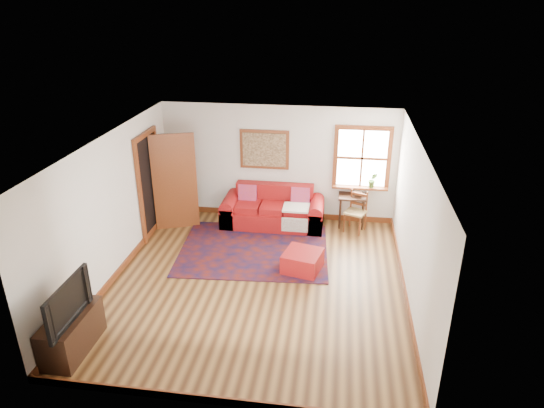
% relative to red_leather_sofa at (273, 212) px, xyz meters
% --- Properties ---
extents(ground, '(5.50, 5.50, 0.00)m').
position_rel_red_leather_sofa_xyz_m(ground, '(0.05, -2.33, -0.28)').
color(ground, '#462912').
rests_on(ground, ground).
extents(room_envelope, '(5.04, 5.54, 2.52)m').
position_rel_red_leather_sofa_xyz_m(room_envelope, '(0.05, -2.32, 1.37)').
color(room_envelope, silver).
rests_on(room_envelope, ground).
extents(window, '(1.18, 0.20, 1.38)m').
position_rel_red_leather_sofa_xyz_m(window, '(1.83, 0.37, 1.03)').
color(window, white).
rests_on(window, ground).
extents(doorway, '(0.89, 1.08, 2.14)m').
position_rel_red_leather_sofa_xyz_m(doorway, '(-2.15, -0.55, 0.79)').
color(doorway, black).
rests_on(doorway, ground).
extents(framed_artwork, '(1.05, 0.07, 0.85)m').
position_rel_red_leather_sofa_xyz_m(framed_artwork, '(-0.25, 0.38, 1.27)').
color(framed_artwork, brown).
rests_on(framed_artwork, ground).
extents(persian_rug, '(2.98, 2.45, 0.02)m').
position_rel_red_leather_sofa_xyz_m(persian_rug, '(-0.21, -1.19, -0.27)').
color(persian_rug, '#53130B').
rests_on(persian_rug, ground).
extents(red_leather_sofa, '(2.15, 0.89, 0.84)m').
position_rel_red_leather_sofa_xyz_m(red_leather_sofa, '(0.00, 0.00, 0.00)').
color(red_leather_sofa, maroon).
rests_on(red_leather_sofa, ground).
extents(red_ottoman, '(0.77, 0.77, 0.36)m').
position_rel_red_leather_sofa_xyz_m(red_ottoman, '(0.79, -1.81, -0.10)').
color(red_ottoman, maroon).
rests_on(red_ottoman, ground).
extents(side_table, '(0.58, 0.43, 0.69)m').
position_rel_red_leather_sofa_xyz_m(side_table, '(1.66, 0.16, 0.29)').
color(side_table, '#311B10').
rests_on(side_table, ground).
extents(ladder_back_chair, '(0.52, 0.51, 0.86)m').
position_rel_red_leather_sofa_xyz_m(ladder_back_chair, '(1.75, -0.03, 0.18)').
color(ladder_back_chair, tan).
rests_on(ladder_back_chair, ground).
extents(media_cabinet, '(0.47, 1.04, 0.57)m').
position_rel_red_leather_sofa_xyz_m(media_cabinet, '(-2.20, -4.38, 0.01)').
color(media_cabinet, '#311B10').
rests_on(media_cabinet, ground).
extents(television, '(0.14, 1.04, 0.60)m').
position_rel_red_leather_sofa_xyz_m(television, '(-2.18, -4.49, 0.59)').
color(television, black).
rests_on(television, media_cabinet).
extents(candle_hurricane, '(0.12, 0.12, 0.18)m').
position_rel_red_leather_sofa_xyz_m(candle_hurricane, '(-2.15, -4.01, 0.38)').
color(candle_hurricane, silver).
rests_on(candle_hurricane, media_cabinet).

